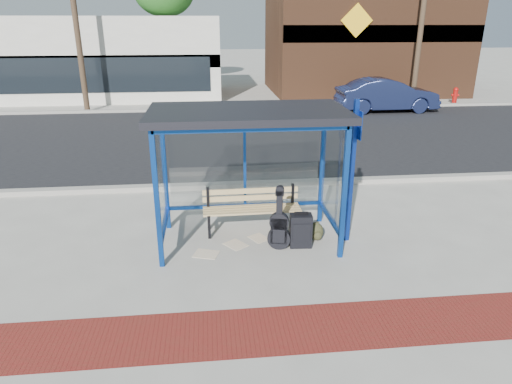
{
  "coord_description": "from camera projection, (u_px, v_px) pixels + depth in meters",
  "views": [
    {
      "loc": [
        -0.65,
        -7.49,
        3.79
      ],
      "look_at": [
        0.16,
        0.2,
        0.88
      ],
      "focal_mm": 32.0,
      "sensor_mm": 36.0,
      "label": 1
    }
  ],
  "objects": [
    {
      "name": "curb_near",
      "position": [
        238.0,
        185.0,
        11.05
      ],
      "size": [
        60.0,
        0.25,
        0.12
      ],
      "primitive_type": "cube",
      "color": "gray",
      "rests_on": "ground"
    },
    {
      "name": "suitcase",
      "position": [
        301.0,
        231.0,
        8.06
      ],
      "size": [
        0.4,
        0.27,
        0.67
      ],
      "rotation": [
        0.0,
        0.0,
        -0.06
      ],
      "color": "black",
      "rests_on": "ground"
    },
    {
      "name": "ground",
      "position": [
        249.0,
        241.0,
        8.37
      ],
      "size": [
        120.0,
        120.0,
        0.0
      ],
      "primitive_type": "plane",
      "color": "#B2ADA0",
      "rests_on": "ground"
    },
    {
      "name": "fire_hydrant",
      "position": [
        455.0,
        95.0,
        21.91
      ],
      "size": [
        0.37,
        0.24,
        0.81
      ],
      "rotation": [
        0.0,
        0.0,
        -0.33
      ],
      "color": "#AC100C",
      "rests_on": "ground"
    },
    {
      "name": "utility_pole_east",
      "position": [
        423.0,
        13.0,
        20.27
      ],
      "size": [
        1.6,
        0.24,
        8.0
      ],
      "color": "#4C3826",
      "rests_on": "ground"
    },
    {
      "name": "bench",
      "position": [
        252.0,
        207.0,
        8.64
      ],
      "size": [
        1.84,
        0.48,
        0.87
      ],
      "rotation": [
        0.0,
        0.0,
        0.02
      ],
      "color": "black",
      "rests_on": "ground"
    },
    {
      "name": "backpack",
      "position": [
        316.0,
        232.0,
        8.36
      ],
      "size": [
        0.3,
        0.28,
        0.33
      ],
      "rotation": [
        0.0,
        0.0,
        0.11
      ],
      "color": "#30301B",
      "rests_on": "ground"
    },
    {
      "name": "street_asphalt",
      "position": [
        228.0,
        137.0,
        15.81
      ],
      "size": [
        60.0,
        10.0,
        0.0
      ],
      "primitive_type": "cube",
      "color": "black",
      "rests_on": "ground"
    },
    {
      "name": "storefront_brown",
      "position": [
        362.0,
        32.0,
        25.23
      ],
      "size": [
        10.0,
        7.08,
        6.4
      ],
      "color": "#59331E",
      "rests_on": "ground"
    },
    {
      "name": "storefront_white",
      "position": [
        44.0,
        58.0,
        23.53
      ],
      "size": [
        18.0,
        6.04,
        4.0
      ],
      "color": "silver",
      "rests_on": "ground"
    },
    {
      "name": "bus_shelter",
      "position": [
        248.0,
        129.0,
        7.71
      ],
      "size": [
        3.3,
        1.8,
        2.42
      ],
      "color": "navy",
      "rests_on": "ground"
    },
    {
      "name": "newspaper_b",
      "position": [
        206.0,
        254.0,
        7.89
      ],
      "size": [
        0.49,
        0.44,
        0.01
      ],
      "primitive_type": "cube",
      "rotation": [
        0.0,
        0.0,
        -0.32
      ],
      "color": "white",
      "rests_on": "ground"
    },
    {
      "name": "far_sidewalk",
      "position": [
        222.0,
        103.0,
        22.33
      ],
      "size": [
        60.0,
        4.0,
        0.01
      ],
      "primitive_type": "cube",
      "color": "#B2ADA0",
      "rests_on": "ground"
    },
    {
      "name": "parked_car",
      "position": [
        387.0,
        95.0,
        20.08
      ],
      "size": [
        4.41,
        1.62,
        1.44
      ],
      "primitive_type": "imported",
      "rotation": [
        0.0,
        0.0,
        1.59
      ],
      "color": "#182043",
      "rests_on": "ground"
    },
    {
      "name": "newspaper_a",
      "position": [
        236.0,
        245.0,
        8.22
      ],
      "size": [
        0.48,
        0.5,
        0.01
      ],
      "primitive_type": "cube",
      "rotation": [
        0.0,
        0.0,
        -0.93
      ],
      "color": "white",
      "rests_on": "ground"
    },
    {
      "name": "curb_far",
      "position": [
        223.0,
        109.0,
        20.54
      ],
      "size": [
        60.0,
        0.25,
        0.12
      ],
      "primitive_type": "cube",
      "color": "gray",
      "rests_on": "ground"
    },
    {
      "name": "guitar_bag",
      "position": [
        279.0,
        228.0,
        7.96
      ],
      "size": [
        0.42,
        0.21,
        1.11
      ],
      "rotation": [
        0.0,
        0.0,
        -0.23
      ],
      "color": "black",
      "rests_on": "ground"
    },
    {
      "name": "newspaper_c",
      "position": [
        259.0,
        238.0,
        8.47
      ],
      "size": [
        0.43,
        0.45,
        0.01
      ],
      "primitive_type": "cube",
      "rotation": [
        0.0,
        0.0,
        2.1
      ],
      "color": "white",
      "rests_on": "ground"
    },
    {
      "name": "sign_post",
      "position": [
        353.0,
        164.0,
        7.91
      ],
      "size": [
        0.11,
        0.32,
        2.58
      ],
      "rotation": [
        0.0,
        0.0,
        0.09
      ],
      "color": "navy",
      "rests_on": "ground"
    },
    {
      "name": "brick_paver_strip",
      "position": [
        266.0,
        330.0,
        5.95
      ],
      "size": [
        60.0,
        1.0,
        0.01
      ],
      "primitive_type": "cube",
      "color": "maroon",
      "rests_on": "ground"
    },
    {
      "name": "utility_pole_west",
      "position": [
        75.0,
        12.0,
        18.81
      ],
      "size": [
        1.6,
        0.24,
        8.0
      ],
      "color": "#4C3826",
      "rests_on": "ground"
    }
  ]
}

